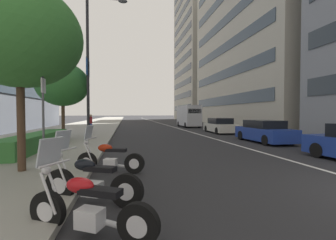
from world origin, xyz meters
TOP-DOWN VIEW (x-y plane):
  - sidewalk_right_plaza at (30.00, 11.59)m, footprint 160.00×8.47m
  - lane_centre_stripe at (35.00, 0.00)m, footprint 110.00×0.16m
  - motorcycle_second_in_row at (0.06, 6.89)m, footprint 1.13×1.99m
  - motorcycle_far_end_row at (1.35, 7.03)m, footprint 1.04×2.04m
  - motorcycle_under_tarp at (3.82, 6.84)m, footprint 0.86×2.09m
  - car_following_behind at (9.76, -2.42)m, footprint 4.40×1.88m
  - car_lead_in_lane at (16.87, -2.49)m, footprint 4.44×1.97m
  - delivery_van_ahead at (26.41, -2.07)m, footprint 5.48×2.09m
  - parking_sign_by_curb at (3.37, 8.56)m, footprint 0.32×0.06m
  - street_lamp_with_banners at (12.08, 8.38)m, footprint 1.26×2.64m
  - clipped_hedge_bed at (8.49, 10.58)m, footprint 6.89×1.10m
  - street_tree_far_plaza at (3.91, 9.35)m, footprint 3.51×3.51m
  - street_tree_by_lamp_post at (12.99, 10.49)m, footprint 3.43×3.43m
  - pedestrian_on_plaza at (17.24, 9.33)m, footprint 0.43×0.31m
  - office_tower_far_left_down_avenue at (59.37, -18.33)m, footprint 20.98×18.05m

SIDE VIEW (x-z plane):
  - lane_centre_stripe at x=35.00m, z-range 0.00..0.01m
  - sidewalk_right_plaza at x=30.00m, z-range 0.00..0.15m
  - motorcycle_second_in_row at x=0.06m, z-range -0.30..1.17m
  - motorcycle_under_tarp at x=3.82m, z-range -0.30..1.17m
  - motorcycle_far_end_row at x=1.35m, z-range -0.30..1.20m
  - clipped_hedge_bed at x=8.49m, z-range 0.15..0.86m
  - car_lead_in_lane at x=16.87m, z-range -0.04..1.36m
  - car_following_behind at x=9.76m, z-range -0.03..1.37m
  - pedestrian_on_plaza at x=17.24m, z-range 0.15..1.77m
  - delivery_van_ahead at x=26.41m, z-range 0.09..2.97m
  - parking_sign_by_curb at x=3.37m, z-range 0.41..3.13m
  - street_tree_by_lamp_post at x=12.99m, z-range 1.24..6.34m
  - street_tree_far_plaza at x=3.91m, z-range 1.37..6.80m
  - street_lamp_with_banners at x=12.08m, z-range 0.97..10.26m
  - office_tower_far_left_down_avenue at x=59.37m, z-range 0.00..42.87m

